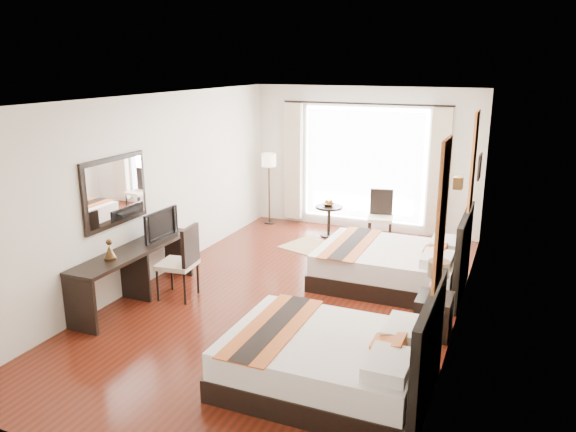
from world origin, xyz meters
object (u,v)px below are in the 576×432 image
at_px(vase, 433,294).
at_px(desk_chair, 179,276).
at_px(nightstand, 434,315).
at_px(table_lamp, 439,271).
at_px(bed_far, 395,265).
at_px(television, 157,224).
at_px(floor_lamp, 269,165).
at_px(fruit_bowl, 329,205).
at_px(side_table, 329,221).
at_px(console_desk, 135,274).
at_px(window_chair, 380,226).
at_px(bed_near, 333,360).

bearing_deg(vase, desk_chair, -177.40).
distance_m(nightstand, table_lamp, 0.55).
height_order(bed_far, table_lamp, bed_far).
bearing_deg(nightstand, television, -179.68).
relative_size(desk_chair, floor_lamp, 0.73).
relative_size(nightstand, fruit_bowl, 2.35).
relative_size(bed_far, fruit_bowl, 9.75).
distance_m(desk_chair, fruit_bowl, 3.71).
bearing_deg(side_table, nightstand, -53.06).
xyz_separation_m(desk_chair, side_table, (1.02, 3.56, -0.02)).
relative_size(desk_chair, side_table, 1.78).
bearing_deg(floor_lamp, desk_chair, -84.12).
distance_m(television, fruit_bowl, 3.66).
xyz_separation_m(nightstand, fruit_bowl, (-2.49, 3.30, 0.38)).
xyz_separation_m(console_desk, floor_lamp, (0.11, 4.25, 0.85)).
bearing_deg(window_chair, table_lamp, 14.69).
bearing_deg(desk_chair, bed_far, -154.79).
distance_m(bed_far, table_lamp, 1.59).
distance_m(television, floor_lamp, 3.71).
bearing_deg(bed_far, side_table, 131.60).
bearing_deg(desk_chair, nightstand, 177.96).
height_order(bed_near, desk_chair, bed_near).
xyz_separation_m(nightstand, side_table, (-2.48, 3.30, 0.05)).
bearing_deg(desk_chair, television, -31.73).
bearing_deg(vase, fruit_bowl, 126.08).
relative_size(console_desk, television, 2.97).
distance_m(vase, floor_lamp, 5.46).
xyz_separation_m(desk_chair, floor_lamp, (-0.41, 3.94, 0.90)).
relative_size(bed_far, side_table, 3.58).
distance_m(table_lamp, television, 4.01).
height_order(side_table, window_chair, window_chair).
distance_m(bed_near, side_table, 5.18).
relative_size(bed_near, nightstand, 4.05).
relative_size(table_lamp, television, 0.56).
xyz_separation_m(floor_lamp, fruit_bowl, (1.41, -0.38, -0.60)).
bearing_deg(table_lamp, bed_near, -114.40).
relative_size(desk_chair, fruit_bowl, 4.84).
xyz_separation_m(bed_far, window_chair, (-0.71, 1.97, -0.02)).
bearing_deg(bed_far, television, -156.08).
height_order(table_lamp, desk_chair, desk_chair).
height_order(vase, television, television).
bearing_deg(window_chair, floor_lamp, -107.53).
height_order(console_desk, television, television).
relative_size(fruit_bowl, window_chair, 0.23).
relative_size(vase, fruit_bowl, 0.56).
height_order(bed_far, vase, bed_far).
xyz_separation_m(vase, console_desk, (-4.00, -0.47, -0.18)).
xyz_separation_m(bed_far, table_lamp, (0.80, -1.29, 0.47)).
height_order(bed_near, vase, bed_near).
xyz_separation_m(vase, floor_lamp, (-3.89, 3.78, 0.67)).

